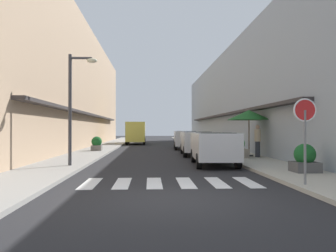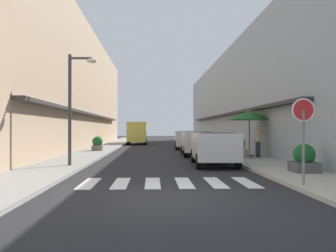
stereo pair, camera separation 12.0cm
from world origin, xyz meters
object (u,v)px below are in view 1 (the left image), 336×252
(delivery_van, at_px, (136,131))
(parked_car_near, at_px, (214,145))
(round_street_sign, at_px, (305,119))
(parked_car_mid, at_px, (197,141))
(pedestrian_walking_near, at_px, (258,140))
(cafe_umbrella, at_px, (249,115))
(street_lamp, at_px, (75,96))
(planter_far, at_px, (97,144))
(parked_car_far, at_px, (185,138))
(planter_corner, at_px, (305,159))
(planter_midblock, at_px, (237,148))

(delivery_van, bearing_deg, parked_car_near, -78.85)
(delivery_van, xyz_separation_m, round_street_sign, (5.72, -28.29, 0.51))
(parked_car_mid, relative_size, pedestrian_walking_near, 2.63)
(round_street_sign, bearing_deg, cafe_umbrella, 82.54)
(street_lamp, bearing_deg, cafe_umbrella, 27.63)
(parked_car_near, distance_m, delivery_van, 22.51)
(delivery_van, distance_m, street_lamp, 22.98)
(cafe_umbrella, bearing_deg, street_lamp, -152.37)
(delivery_van, xyz_separation_m, planter_far, (-2.23, -12.85, -0.81))
(parked_car_far, xyz_separation_m, pedestrian_walking_near, (2.93, -9.50, 0.11))
(parked_car_near, distance_m, planter_corner, 4.35)
(parked_car_far, relative_size, street_lamp, 0.97)
(parked_car_far, height_order, planter_corner, parked_car_far)
(parked_car_far, distance_m, planter_far, 7.37)
(planter_midblock, height_order, planter_far, planter_midblock)
(cafe_umbrella, xyz_separation_m, planter_midblock, (-0.91, -0.89, -1.76))
(planter_midblock, bearing_deg, round_street_sign, -92.48)
(parked_car_near, xyz_separation_m, round_street_sign, (1.36, -6.21, 0.99))
(parked_car_near, xyz_separation_m, pedestrian_walking_near, (2.93, 3.02, 0.11))
(parked_car_mid, height_order, cafe_umbrella, cafe_umbrella)
(street_lamp, bearing_deg, planter_corner, -17.49)
(cafe_umbrella, xyz_separation_m, pedestrian_walking_near, (0.26, -0.72, -1.36))
(parked_car_near, height_order, parked_car_far, same)
(street_lamp, distance_m, pedestrian_walking_near, 9.87)
(street_lamp, bearing_deg, parked_car_near, 7.45)
(parked_car_mid, relative_size, planter_midblock, 3.87)
(parked_car_near, relative_size, parked_car_mid, 0.97)
(delivery_van, relative_size, planter_midblock, 4.61)
(delivery_van, bearing_deg, round_street_sign, -78.58)
(parked_car_mid, distance_m, cafe_umbrella, 3.66)
(planter_midblock, bearing_deg, pedestrian_walking_near, 8.32)
(parked_car_near, relative_size, parked_car_far, 0.98)
(parked_car_near, xyz_separation_m, cafe_umbrella, (2.66, 3.74, 1.48))
(round_street_sign, height_order, street_lamp, street_lamp)
(parked_car_near, bearing_deg, street_lamp, -172.55)
(delivery_van, distance_m, planter_far, 13.07)
(delivery_van, distance_m, cafe_umbrella, 19.67)
(parked_car_far, relative_size, planter_far, 4.53)
(parked_car_mid, bearing_deg, planter_midblock, -59.05)
(parked_car_mid, distance_m, planter_midblock, 3.42)
(parked_car_far, bearing_deg, parked_car_near, -90.00)
(parked_car_mid, relative_size, cafe_umbrella, 1.77)
(pedestrian_walking_near, bearing_deg, planter_midblock, 142.64)
(street_lamp, xyz_separation_m, planter_midblock, (7.73, 3.63, -2.36))
(cafe_umbrella, distance_m, pedestrian_walking_near, 1.56)
(cafe_umbrella, distance_m, planter_midblock, 2.17)
(cafe_umbrella, bearing_deg, planter_midblock, -135.70)
(planter_midblock, bearing_deg, street_lamp, -154.82)
(delivery_van, bearing_deg, parked_car_mid, -75.05)
(street_lamp, bearing_deg, planter_midblock, 25.18)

